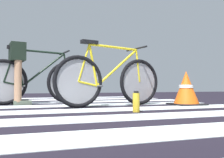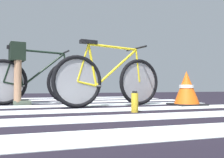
{
  "view_description": "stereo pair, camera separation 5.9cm",
  "coord_description": "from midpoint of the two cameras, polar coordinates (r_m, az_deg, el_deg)",
  "views": [
    {
      "loc": [
        -0.24,
        -2.71,
        0.32
      ],
      "look_at": [
        1.02,
        1.18,
        0.44
      ],
      "focal_mm": 38.28,
      "sensor_mm": 36.0,
      "label": 1
    },
    {
      "loc": [
        -0.18,
        -2.71,
        0.32
      ],
      "look_at": [
        1.02,
        1.18,
        0.44
      ],
      "focal_mm": 38.28,
      "sensor_mm": 36.0,
      "label": 2
    }
  ],
  "objects": [
    {
      "name": "water_bottle",
      "position": [
        2.74,
        6.02,
        -5.51
      ],
      "size": [
        0.08,
        0.08,
        0.24
      ],
      "color": "gold",
      "rests_on": "ground"
    },
    {
      "name": "traffic_cone",
      "position": [
        3.9,
        17.74,
        -2.26
      ],
      "size": [
        0.46,
        0.46,
        0.53
      ],
      "color": "black",
      "rests_on": "ground"
    },
    {
      "name": "bicycle_1_of_2",
      "position": [
        3.47,
        0.06,
        -0.22
      ],
      "size": [
        1.71,
        0.57,
        0.93
      ],
      "rotation": [
        0.0,
        0.0,
        0.21
      ],
      "color": "black",
      "rests_on": "ground"
    },
    {
      "name": "ground",
      "position": [
        2.74,
        -12.79,
        -8.12
      ],
      "size": [
        18.0,
        14.0,
        0.02
      ],
      "color": "black"
    },
    {
      "name": "bicycle_2_of_2",
      "position": [
        4.13,
        -17.05,
        -0.37
      ],
      "size": [
        1.72,
        0.55,
        0.93
      ],
      "rotation": [
        0.0,
        0.0,
        0.19
      ],
      "color": "black",
      "rests_on": "ground"
    },
    {
      "name": "crosswalk_markings",
      "position": [
        2.89,
        -14.11,
        -7.52
      ],
      "size": [
        5.34,
        6.54,
        0.0
      ],
      "color": "silver",
      "rests_on": "ground"
    },
    {
      "name": "cyclist_2_of_2",
      "position": [
        4.09,
        -21.3,
        3.11
      ],
      "size": [
        0.38,
        0.45,
        0.97
      ],
      "rotation": [
        0.0,
        0.0,
        0.19
      ],
      "color": "#A87A5B",
      "rests_on": "ground"
    }
  ]
}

